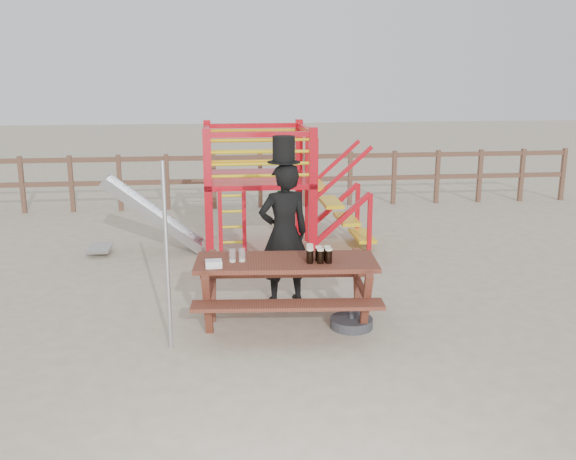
% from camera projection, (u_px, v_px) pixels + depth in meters
% --- Properties ---
extents(ground, '(60.00, 60.00, 0.00)m').
position_uv_depth(ground, '(263.00, 334.00, 7.32)').
color(ground, '#C1B296').
rests_on(ground, ground).
extents(back_fence, '(15.09, 0.09, 1.20)m').
position_uv_depth(back_fence, '(237.00, 175.00, 13.89)').
color(back_fence, brown).
rests_on(back_fence, ground).
extents(playground_fort, '(4.71, 1.84, 2.10)m').
position_uv_depth(playground_fort, '(253.00, 187.00, 10.53)').
color(playground_fort, red).
rests_on(playground_fort, ground).
extents(picnic_table, '(2.19, 1.60, 0.81)m').
position_uv_depth(picnic_table, '(286.00, 284.00, 7.46)').
color(picnic_table, brown).
rests_on(picnic_table, ground).
extents(man_with_hat, '(0.75, 0.58, 2.15)m').
position_uv_depth(man_with_hat, '(284.00, 230.00, 8.14)').
color(man_with_hat, black).
rests_on(man_with_hat, ground).
extents(metal_pole, '(0.04, 0.04, 2.04)m').
position_uv_depth(metal_pole, '(167.00, 257.00, 6.73)').
color(metal_pole, '#B2B2B7').
rests_on(metal_pole, ground).
extents(parasol_base, '(0.50, 0.50, 0.21)m').
position_uv_depth(parasol_base, '(351.00, 323.00, 7.51)').
color(parasol_base, '#333338').
rests_on(parasol_base, ground).
extents(paper_bag, '(0.19, 0.15, 0.08)m').
position_uv_depth(paper_bag, '(214.00, 264.00, 7.11)').
color(paper_bag, white).
rests_on(paper_bag, picnic_table).
extents(stout_pints, '(0.29, 0.29, 0.17)m').
position_uv_depth(stout_pints, '(318.00, 254.00, 7.32)').
color(stout_pints, black).
rests_on(stout_pints, picnic_table).
extents(empty_glasses, '(0.19, 0.09, 0.15)m').
position_uv_depth(empty_glasses, '(237.00, 256.00, 7.31)').
color(empty_glasses, silver).
rests_on(empty_glasses, picnic_table).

